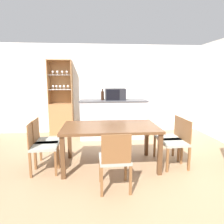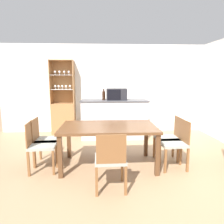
% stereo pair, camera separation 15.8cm
% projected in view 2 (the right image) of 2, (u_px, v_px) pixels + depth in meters
% --- Properties ---
extents(ground_plane, '(18.00, 18.00, 0.00)m').
position_uv_depth(ground_plane, '(127.00, 168.00, 3.54)').
color(ground_plane, '#A37F5B').
extents(wall_back, '(6.80, 0.06, 2.55)m').
position_uv_depth(wall_back, '(117.00, 89.00, 5.93)').
color(wall_back, white).
rests_on(wall_back, ground_plane).
extents(kitchen_counter, '(1.75, 0.60, 1.02)m').
position_uv_depth(kitchen_counter, '(114.00, 119.00, 5.34)').
color(kitchen_counter, silver).
rests_on(kitchen_counter, ground_plane).
extents(display_cabinet, '(0.65, 0.38, 2.08)m').
position_uv_depth(display_cabinet, '(64.00, 112.00, 5.75)').
color(display_cabinet, '#A37042').
rests_on(display_cabinet, ground_plane).
extents(dining_table, '(1.68, 0.98, 0.74)m').
position_uv_depth(dining_table, '(108.00, 130.00, 3.56)').
color(dining_table, brown).
rests_on(dining_table, ground_plane).
extents(dining_chair_side_left_far, '(0.44, 0.44, 0.86)m').
position_uv_depth(dining_chair_side_left_far, '(45.00, 140.00, 3.68)').
color(dining_chair_side_left_far, '#999E93').
rests_on(dining_chair_side_left_far, ground_plane).
extents(dining_chair_head_near, '(0.44, 0.44, 0.86)m').
position_uv_depth(dining_chair_head_near, '(110.00, 160.00, 2.79)').
color(dining_chair_head_near, '#999E93').
rests_on(dining_chair_head_near, ground_plane).
extents(dining_chair_side_right_far, '(0.43, 0.43, 0.86)m').
position_uv_depth(dining_chair_side_right_far, '(170.00, 138.00, 3.80)').
color(dining_chair_side_right_far, '#999E93').
rests_on(dining_chair_side_right_far, ground_plane).
extents(dining_chair_side_right_near, '(0.45, 0.45, 0.86)m').
position_uv_depth(dining_chair_side_right_near, '(175.00, 143.00, 3.51)').
color(dining_chair_side_right_near, '#999E93').
rests_on(dining_chair_side_right_near, ground_plane).
extents(dining_chair_side_left_near, '(0.46, 0.46, 0.86)m').
position_uv_depth(dining_chair_side_left_near, '(40.00, 145.00, 3.39)').
color(dining_chair_side_left_near, '#999E93').
rests_on(dining_chair_side_left_near, ground_plane).
extents(microwave, '(0.53, 0.36, 0.30)m').
position_uv_depth(microwave, '(116.00, 94.00, 5.25)').
color(microwave, '#232328').
rests_on(microwave, kitchen_counter).
extents(wine_bottle, '(0.08, 0.08, 0.29)m').
position_uv_depth(wine_bottle, '(104.00, 95.00, 5.26)').
color(wine_bottle, black).
rests_on(wine_bottle, kitchen_counter).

